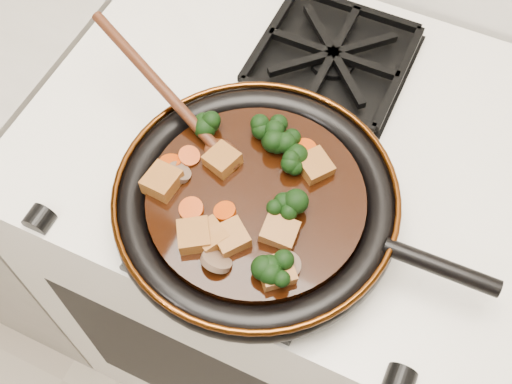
% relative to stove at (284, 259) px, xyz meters
% --- Properties ---
extents(stove, '(0.76, 0.60, 0.90)m').
position_rel_stove_xyz_m(stove, '(0.00, 0.00, 0.00)').
color(stove, silver).
rests_on(stove, ground).
extents(burner_grate_front, '(0.23, 0.23, 0.03)m').
position_rel_stove_xyz_m(burner_grate_front, '(0.00, -0.14, 0.46)').
color(burner_grate_front, black).
rests_on(burner_grate_front, stove).
extents(burner_grate_back, '(0.23, 0.23, 0.03)m').
position_rel_stove_xyz_m(burner_grate_back, '(0.00, 0.14, 0.46)').
color(burner_grate_back, black).
rests_on(burner_grate_back, stove).
extents(skillet, '(0.49, 0.37, 0.05)m').
position_rel_stove_xyz_m(skillet, '(0.01, -0.15, 0.49)').
color(skillet, black).
rests_on(skillet, burner_grate_front).
extents(braising_sauce, '(0.28, 0.28, 0.02)m').
position_rel_stove_xyz_m(braising_sauce, '(0.01, -0.15, 0.50)').
color(braising_sauce, black).
rests_on(braising_sauce, skillet).
extents(tofu_cube_0, '(0.05, 0.05, 0.02)m').
position_rel_stove_xyz_m(tofu_cube_0, '(0.01, -0.22, 0.52)').
color(tofu_cube_0, brown).
rests_on(tofu_cube_0, braising_sauce).
extents(tofu_cube_1, '(0.05, 0.05, 0.03)m').
position_rel_stove_xyz_m(tofu_cube_1, '(-0.03, -0.24, 0.52)').
color(tofu_cube_1, brown).
rests_on(tofu_cube_1, braising_sauce).
extents(tofu_cube_2, '(0.06, 0.05, 0.02)m').
position_rel_stove_xyz_m(tofu_cube_2, '(0.06, -0.09, 0.52)').
color(tofu_cube_2, brown).
rests_on(tofu_cube_2, braising_sauce).
extents(tofu_cube_3, '(0.05, 0.04, 0.03)m').
position_rel_stove_xyz_m(tofu_cube_3, '(0.06, -0.19, 0.52)').
color(tofu_cube_3, brown).
rests_on(tofu_cube_3, braising_sauce).
extents(tofu_cube_4, '(0.05, 0.05, 0.02)m').
position_rel_stove_xyz_m(tofu_cube_4, '(-0.05, -0.13, 0.52)').
color(tofu_cube_4, brown).
rests_on(tofu_cube_4, braising_sauce).
extents(tofu_cube_5, '(0.05, 0.05, 0.02)m').
position_rel_stove_xyz_m(tofu_cube_5, '(-0.02, -0.23, 0.52)').
color(tofu_cube_5, brown).
rests_on(tofu_cube_5, braising_sauce).
extents(tofu_cube_6, '(0.06, 0.05, 0.03)m').
position_rel_stove_xyz_m(tofu_cube_6, '(0.07, -0.24, 0.52)').
color(tofu_cube_6, brown).
rests_on(tofu_cube_6, braising_sauce).
extents(tofu_cube_7, '(0.04, 0.05, 0.03)m').
position_rel_stove_xyz_m(tofu_cube_7, '(-0.11, -0.19, 0.52)').
color(tofu_cube_7, brown).
rests_on(tofu_cube_7, braising_sauce).
extents(broccoli_floret_0, '(0.08, 0.08, 0.06)m').
position_rel_stove_xyz_m(broccoli_floret_0, '(-0.02, -0.06, 0.52)').
color(broccoli_floret_0, black).
rests_on(broccoli_floret_0, braising_sauce).
extents(broccoli_floret_1, '(0.08, 0.08, 0.07)m').
position_rel_stove_xyz_m(broccoli_floret_1, '(0.05, -0.16, 0.52)').
color(broccoli_floret_1, black).
rests_on(broccoli_floret_1, braising_sauce).
extents(broccoli_floret_2, '(0.09, 0.09, 0.07)m').
position_rel_stove_xyz_m(broccoli_floret_2, '(0.00, -0.07, 0.52)').
color(broccoli_floret_2, black).
rests_on(broccoli_floret_2, braising_sauce).
extents(broccoli_floret_3, '(0.08, 0.07, 0.06)m').
position_rel_stove_xyz_m(broccoli_floret_3, '(-0.09, -0.08, 0.52)').
color(broccoli_floret_3, black).
rests_on(broccoli_floret_3, braising_sauce).
extents(broccoli_floret_4, '(0.08, 0.08, 0.06)m').
position_rel_stove_xyz_m(broccoli_floret_4, '(0.07, -0.24, 0.52)').
color(broccoli_floret_4, black).
rests_on(broccoli_floret_4, braising_sauce).
extents(broccoli_floret_5, '(0.08, 0.08, 0.07)m').
position_rel_stove_xyz_m(broccoli_floret_5, '(0.03, -0.10, 0.52)').
color(broccoli_floret_5, black).
rests_on(broccoli_floret_5, braising_sauce).
extents(carrot_coin_0, '(0.03, 0.03, 0.02)m').
position_rel_stove_xyz_m(carrot_coin_0, '(-0.11, -0.16, 0.51)').
color(carrot_coin_0, '#AF3304').
rests_on(carrot_coin_0, braising_sauce).
extents(carrot_coin_1, '(0.03, 0.03, 0.02)m').
position_rel_stove_xyz_m(carrot_coin_1, '(0.04, -0.06, 0.51)').
color(carrot_coin_1, '#AF3304').
rests_on(carrot_coin_1, braising_sauce).
extents(carrot_coin_2, '(0.03, 0.03, 0.01)m').
position_rel_stove_xyz_m(carrot_coin_2, '(-0.02, -0.19, 0.51)').
color(carrot_coin_2, '#AF3304').
rests_on(carrot_coin_2, braising_sauce).
extents(carrot_coin_3, '(0.03, 0.03, 0.01)m').
position_rel_stove_xyz_m(carrot_coin_3, '(-0.06, -0.21, 0.51)').
color(carrot_coin_3, '#AF3304').
rests_on(carrot_coin_3, braising_sauce).
extents(carrot_coin_4, '(0.03, 0.03, 0.02)m').
position_rel_stove_xyz_m(carrot_coin_4, '(-0.09, -0.14, 0.51)').
color(carrot_coin_4, '#AF3304').
rests_on(carrot_coin_4, braising_sauce).
extents(mushroom_slice_0, '(0.04, 0.04, 0.03)m').
position_rel_stove_xyz_m(mushroom_slice_0, '(0.00, -0.26, 0.52)').
color(mushroom_slice_0, brown).
rests_on(mushroom_slice_0, braising_sauce).
extents(mushroom_slice_1, '(0.04, 0.04, 0.02)m').
position_rel_stove_xyz_m(mushroom_slice_1, '(-0.09, -0.17, 0.52)').
color(mushroom_slice_1, brown).
rests_on(mushroom_slice_1, braising_sauce).
extents(mushroom_slice_2, '(0.04, 0.04, 0.02)m').
position_rel_stove_xyz_m(mushroom_slice_2, '(0.08, -0.23, 0.52)').
color(mushroom_slice_2, brown).
rests_on(mushroom_slice_2, braising_sauce).
extents(wooden_spoon, '(0.16, 0.09, 0.26)m').
position_rel_stove_xyz_m(wooden_spoon, '(-0.13, -0.09, 0.53)').
color(wooden_spoon, '#3F1C0D').
rests_on(wooden_spoon, braising_sauce).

